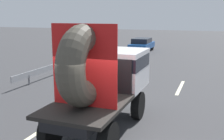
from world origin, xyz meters
name	(u,v)px	position (x,y,z in m)	size (l,w,h in m)	color
flatbed_truck	(105,75)	(-0.21, 1.29, 1.73)	(2.02, 4.72, 3.41)	black
distant_sedan	(142,44)	(-3.76, 19.92, 0.72)	(1.77, 4.12, 1.34)	black
guardrail	(67,63)	(-6.00, 8.89, 0.52)	(0.10, 10.70, 0.71)	gray
lane_dash_left_far	(114,82)	(-1.98, 7.01, 0.00)	(2.11, 0.16, 0.01)	beige
lane_dash_right_far	(180,88)	(1.57, 7.11, 0.00)	(2.89, 0.16, 0.01)	beige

